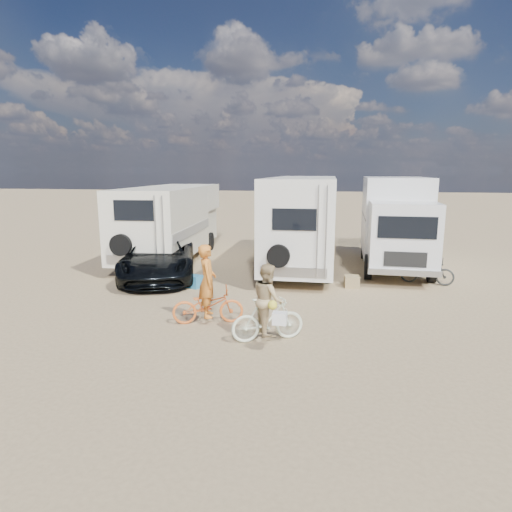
% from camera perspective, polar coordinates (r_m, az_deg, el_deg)
% --- Properties ---
extents(ground, '(140.00, 140.00, 0.00)m').
position_cam_1_polar(ground, '(10.85, 0.98, -8.62)').
color(ground, '#A18760').
rests_on(ground, ground).
extents(rv_main, '(2.47, 8.23, 3.42)m').
position_cam_1_polar(rv_main, '(16.91, 6.18, 4.42)').
color(rv_main, white).
rests_on(rv_main, ground).
extents(rv_left, '(2.93, 7.73, 3.02)m').
position_cam_1_polar(rv_left, '(18.51, -11.08, 4.22)').
color(rv_left, white).
rests_on(rv_left, ground).
extents(box_truck, '(2.44, 6.15, 3.42)m').
position_cam_1_polar(box_truck, '(17.02, 17.88, 3.98)').
color(box_truck, silver).
rests_on(box_truck, ground).
extents(dark_suv, '(3.87, 5.61, 1.42)m').
position_cam_1_polar(dark_suv, '(15.46, -12.63, -0.16)').
color(dark_suv, black).
rests_on(dark_suv, ground).
extents(bike_man, '(1.82, 1.08, 0.90)m').
position_cam_1_polar(bike_man, '(10.69, -6.32, -6.44)').
color(bike_man, '#D35E22').
rests_on(bike_man, ground).
extents(bike_woman, '(1.66, 1.10, 0.97)m').
position_cam_1_polar(bike_woman, '(9.55, 1.55, -8.30)').
color(bike_woman, beige).
rests_on(bike_woman, ground).
extents(rider_man, '(0.60, 0.74, 1.77)m').
position_cam_1_polar(rider_man, '(10.56, -6.37, -4.19)').
color(rider_man, '#C97025').
rests_on(rider_man, ground).
extents(rider_woman, '(0.85, 0.93, 1.55)m').
position_cam_1_polar(rider_woman, '(9.46, 1.56, -6.67)').
color(rider_woman, tan).
rests_on(rider_woman, ground).
extents(bike_parked, '(1.76, 0.97, 0.88)m').
position_cam_1_polar(bike_parked, '(15.30, 21.51, -1.83)').
color(bike_parked, '#252724').
rests_on(bike_parked, ground).
extents(cooler, '(0.60, 0.52, 0.40)m').
position_cam_1_polar(cooler, '(14.02, -8.17, -3.30)').
color(cooler, teal).
rests_on(cooler, ground).
extents(crate, '(0.49, 0.49, 0.36)m').
position_cam_1_polar(crate, '(14.26, 12.44, -3.28)').
color(crate, olive).
rests_on(crate, ground).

